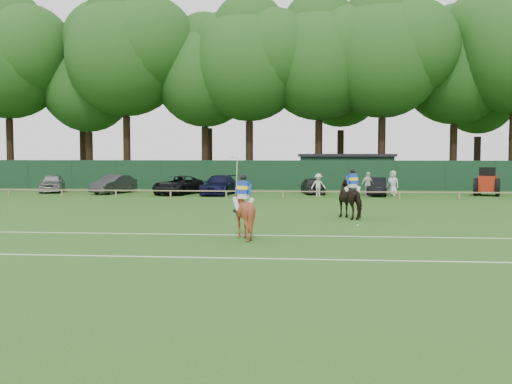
# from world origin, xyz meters

# --- Properties ---
(ground) EXTENTS (160.00, 160.00, 0.00)m
(ground) POSITION_xyz_m (0.00, 0.00, 0.00)
(ground) COLOR #1E4C14
(ground) RESTS_ON ground
(horse_dark) EXTENTS (1.95, 2.44, 1.88)m
(horse_dark) POSITION_xyz_m (4.94, 5.29, 0.94)
(horse_dark) COLOR black
(horse_dark) RESTS_ON ground
(horse_chestnut) EXTENTS (2.00, 2.11, 1.86)m
(horse_chestnut) POSITION_xyz_m (0.48, -1.83, 0.93)
(horse_chestnut) COLOR maroon
(horse_chestnut) RESTS_ON ground
(sedan_silver) EXTENTS (2.91, 4.57, 1.45)m
(sedan_silver) POSITION_xyz_m (-17.55, 22.12, 0.72)
(sedan_silver) COLOR #929496
(sedan_silver) RESTS_ON ground
(sedan_grey) EXTENTS (2.72, 4.57, 1.42)m
(sedan_grey) POSITION_xyz_m (-12.29, 21.34, 0.71)
(sedan_grey) COLOR #2C2C2E
(sedan_grey) RESTS_ON ground
(suv_black) EXTENTS (3.53, 5.46, 1.40)m
(suv_black) POSITION_xyz_m (-7.10, 20.88, 0.70)
(suv_black) COLOR black
(suv_black) RESTS_ON ground
(sedan_navy) EXTENTS (2.49, 5.14, 1.44)m
(sedan_navy) POSITION_xyz_m (-3.94, 20.70, 0.72)
(sedan_navy) COLOR black
(sedan_navy) RESTS_ON ground
(hatch_grey) EXTENTS (2.09, 3.87, 1.25)m
(hatch_grey) POSITION_xyz_m (3.08, 22.15, 0.63)
(hatch_grey) COLOR #29292C
(hatch_grey) RESTS_ON ground
(estate_black) EXTENTS (1.73, 4.12, 1.33)m
(estate_black) POSITION_xyz_m (7.72, 20.88, 0.66)
(estate_black) COLOR black
(estate_black) RESTS_ON ground
(spectator_left) EXTENTS (1.16, 0.80, 1.64)m
(spectator_left) POSITION_xyz_m (3.47, 19.70, 0.82)
(spectator_left) COLOR beige
(spectator_left) RESTS_ON ground
(spectator_mid) EXTENTS (1.12, 0.93, 1.79)m
(spectator_mid) POSITION_xyz_m (6.96, 19.36, 0.89)
(spectator_mid) COLOR silver
(spectator_mid) RESTS_ON ground
(spectator_right) EXTENTS (1.07, 0.97, 1.84)m
(spectator_right) POSITION_xyz_m (8.88, 20.51, 0.92)
(spectator_right) COLOR silver
(spectator_right) RESTS_ON ground
(rider_dark) EXTENTS (0.88, 0.61, 1.41)m
(rider_dark) POSITION_xyz_m (4.95, 5.28, 1.75)
(rider_dark) COLOR silver
(rider_dark) RESTS_ON ground
(rider_chestnut) EXTENTS (0.91, 0.75, 2.05)m
(rider_chestnut) POSITION_xyz_m (0.48, -1.84, 1.74)
(rider_chestnut) COLOR silver
(rider_chestnut) RESTS_ON ground
(polo_ball) EXTENTS (0.09, 0.09, 0.09)m
(polo_ball) POSITION_xyz_m (4.97, 2.13, 0.04)
(polo_ball) COLOR silver
(polo_ball) RESTS_ON ground
(pitch_lines) EXTENTS (60.00, 5.10, 0.01)m
(pitch_lines) POSITION_xyz_m (0.00, -3.50, 0.01)
(pitch_lines) COLOR silver
(pitch_lines) RESTS_ON ground
(pitch_rail) EXTENTS (62.10, 0.10, 0.50)m
(pitch_rail) POSITION_xyz_m (0.00, 18.00, 0.45)
(pitch_rail) COLOR #997F5B
(pitch_rail) RESTS_ON ground
(perimeter_fence) EXTENTS (92.08, 0.08, 2.50)m
(perimeter_fence) POSITION_xyz_m (0.00, 27.00, 1.25)
(perimeter_fence) COLOR #14351E
(perimeter_fence) RESTS_ON ground
(utility_shed) EXTENTS (8.40, 4.40, 3.04)m
(utility_shed) POSITION_xyz_m (6.00, 30.00, 1.54)
(utility_shed) COLOR #14331E
(utility_shed) RESTS_ON ground
(tree_row) EXTENTS (96.00, 12.00, 21.00)m
(tree_row) POSITION_xyz_m (2.00, 35.00, 0.00)
(tree_row) COLOR #26561C
(tree_row) RESTS_ON ground
(tractor) EXTENTS (2.42, 2.90, 2.09)m
(tractor) POSITION_xyz_m (15.80, 21.37, 0.99)
(tractor) COLOR #9B210E
(tractor) RESTS_ON ground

